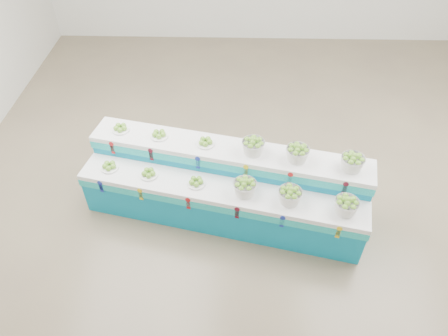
{
  "coord_description": "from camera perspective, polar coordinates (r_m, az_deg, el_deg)",
  "views": [
    {
      "loc": [
        -0.65,
        -4.7,
        4.7
      ],
      "look_at": [
        -0.76,
        -0.65,
        0.87
      ],
      "focal_mm": 33.17,
      "sensor_mm": 36.0,
      "label": 1
    }
  ],
  "objects": [
    {
      "name": "plate_upper_right",
      "position": [
        5.69,
        -2.57,
        3.66
      ],
      "size": [
        0.3,
        0.3,
        0.1
      ],
      "primitive_type": "cylinder",
      "rotation": [
        0.0,
        0.0,
        -0.22
      ],
      "color": "white",
      "rests_on": "display_stand"
    },
    {
      "name": "basket_upper_mid",
      "position": [
        5.49,
        10.09,
        2.07
      ],
      "size": [
        0.37,
        0.37,
        0.23
      ],
      "primitive_type": null,
      "rotation": [
        0.0,
        0.0,
        -0.22
      ],
      "color": "silver",
      "rests_on": "display_stand"
    },
    {
      "name": "plate_lower_right",
      "position": [
        5.55,
        -3.87,
        -1.87
      ],
      "size": [
        0.3,
        0.3,
        0.1
      ],
      "primitive_type": "cylinder",
      "rotation": [
        0.0,
        0.0,
        -0.22
      ],
      "color": "white",
      "rests_on": "display_stand"
    },
    {
      "name": "plate_lower_left",
      "position": [
        5.97,
        -15.52,
        0.3
      ],
      "size": [
        0.3,
        0.3,
        0.1
      ],
      "primitive_type": "cylinder",
      "rotation": [
        0.0,
        0.0,
        -0.22
      ],
      "color": "white",
      "rests_on": "display_stand"
    },
    {
      "name": "basket_upper_left",
      "position": [
        5.53,
        4.05,
        3.09
      ],
      "size": [
        0.37,
        0.37,
        0.23
      ],
      "primitive_type": null,
      "rotation": [
        0.0,
        0.0,
        -0.22
      ],
      "color": "silver",
      "rests_on": "display_stand"
    },
    {
      "name": "basket_lower_mid",
      "position": [
        5.34,
        9.09,
        -3.7
      ],
      "size": [
        0.37,
        0.37,
        0.23
      ],
      "primitive_type": null,
      "rotation": [
        0.0,
        0.0,
        -0.22
      ],
      "color": "silver",
      "rests_on": "display_stand"
    },
    {
      "name": "plate_lower_mid",
      "position": [
        5.75,
        -10.35,
        -0.66
      ],
      "size": [
        0.3,
        0.3,
        0.1
      ],
      "primitive_type": "cylinder",
      "rotation": [
        0.0,
        0.0,
        -0.22
      ],
      "color": "white",
      "rests_on": "display_stand"
    },
    {
      "name": "plate_upper_mid",
      "position": [
        5.88,
        -8.95,
        4.65
      ],
      "size": [
        0.3,
        0.3,
        0.1
      ],
      "primitive_type": "cylinder",
      "rotation": [
        0.0,
        0.0,
        -0.22
      ],
      "color": "white",
      "rests_on": "display_stand"
    },
    {
      "name": "display_stand",
      "position": [
        5.83,
        0.0,
        -2.57
      ],
      "size": [
        4.08,
        1.85,
        1.02
      ],
      "primitive_type": null,
      "rotation": [
        0.0,
        0.0,
        -0.22
      ],
      "color": "#0B87B0",
      "rests_on": "ground"
    },
    {
      "name": "basket_lower_left",
      "position": [
        5.38,
        2.88,
        -2.62
      ],
      "size": [
        0.37,
        0.37,
        0.23
      ],
      "primitive_type": null,
      "rotation": [
        0.0,
        0.0,
        -0.22
      ],
      "color": "silver",
      "rests_on": "display_stand"
    },
    {
      "name": "plate_upper_left",
      "position": [
        6.1,
        -14.09,
        5.41
      ],
      "size": [
        0.3,
        0.3,
        0.1
      ],
      "primitive_type": "cylinder",
      "rotation": [
        0.0,
        0.0,
        -0.22
      ],
      "color": "white",
      "rests_on": "display_stand"
    },
    {
      "name": "basket_lower_right",
      "position": [
        5.38,
        16.5,
        -4.94
      ],
      "size": [
        0.37,
        0.37,
        0.23
      ],
      "primitive_type": null,
      "rotation": [
        0.0,
        0.0,
        -0.22
      ],
      "color": "silver",
      "rests_on": "display_stand"
    },
    {
      "name": "ground",
      "position": [
        6.68,
        6.67,
        -1.71
      ],
      "size": [
        10.0,
        10.0,
        0.0
      ],
      "primitive_type": "plane",
      "color": "#70614D",
      "rests_on": "ground"
    },
    {
      "name": "basket_upper_right",
      "position": [
        5.53,
        17.28,
        0.84
      ],
      "size": [
        0.37,
        0.37,
        0.23
      ],
      "primitive_type": null,
      "rotation": [
        0.0,
        0.0,
        -0.22
      ],
      "color": "silver",
      "rests_on": "display_stand"
    }
  ]
}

